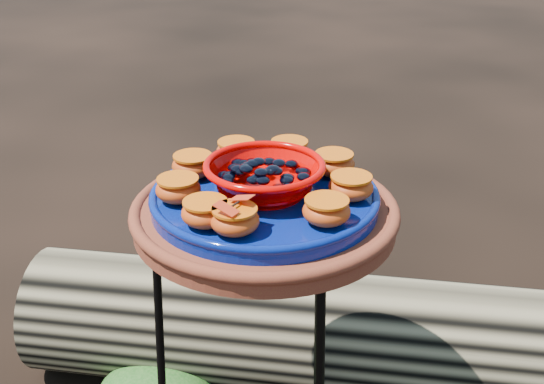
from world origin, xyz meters
The scene contains 17 objects.
plant_stand centered at (0.00, 0.00, 0.35)m, with size 0.44×0.44×0.70m, color black, non-canonical shape.
terracotta_saucer centered at (0.00, 0.00, 0.72)m, with size 0.45×0.45×0.04m, color maroon.
cobalt_plate centered at (0.00, 0.00, 0.75)m, with size 0.39×0.39×0.03m, color #080D4F.
red_bowl centered at (0.00, 0.00, 0.79)m, with size 0.19×0.19×0.05m, color #D60200, non-canonical shape.
glass_gems centered at (0.00, 0.00, 0.83)m, with size 0.15×0.15×0.03m, color black, non-canonical shape.
orange_half_0 centered at (0.04, -0.14, 0.78)m, with size 0.08×0.08×0.04m, color red.
orange_half_1 centered at (0.14, -0.04, 0.78)m, with size 0.08×0.08×0.04m, color red.
orange_half_2 centered at (0.13, 0.06, 0.78)m, with size 0.08×0.08×0.04m, color red.
orange_half_3 centered at (0.06, 0.13, 0.78)m, with size 0.08×0.08×0.04m, color red.
orange_half_4 centered at (-0.04, 0.14, 0.78)m, with size 0.08×0.08×0.04m, color red.
orange_half_5 centered at (-0.12, 0.08, 0.78)m, with size 0.08×0.08×0.04m, color red.
orange_half_6 centered at (-0.15, -0.01, 0.78)m, with size 0.08×0.08×0.04m, color red.
orange_half_7 centered at (-0.10, -0.10, 0.78)m, with size 0.08×0.08×0.04m, color red.
orange_half_8 centered at (-0.01, -0.15, 0.78)m, with size 0.08×0.08×0.04m, color red.
butterfly centered at (0.04, -0.14, 0.81)m, with size 0.08×0.05×0.01m, color red, non-canonical shape.
driftwood_log centered at (0.01, 0.45, 0.17)m, with size 1.77×0.47×0.33m, color black, non-canonical shape.
foliage_back centered at (-0.21, 0.62, 0.08)m, with size 0.31×0.31×0.15m, color #0F4410.
Camera 1 is at (0.59, -0.87, 1.27)m, focal length 45.00 mm.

